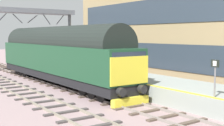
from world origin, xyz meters
The scene contains 8 objects.
ground_plane centered at (0.00, 0.00, 0.00)m, with size 140.00×140.00×0.00m, color gray.
track_main centered at (0.00, 0.00, 0.05)m, with size 2.50×60.00×0.15m.
track_adjacent_west centered at (-3.58, 0.00, 0.06)m, with size 2.50×60.00×0.15m.
station_platform centered at (3.60, 0.00, 0.50)m, with size 4.00×44.00×1.01m.
diesel_locomotive centered at (0.00, 6.55, 2.49)m, with size 2.74×19.43×4.68m.
platform_number_sign centered at (1.88, -7.16, 2.22)m, with size 0.10×0.44×1.81m.
waiting_passenger centered at (2.84, 1.95, 1.99)m, with size 0.42×0.49×1.64m.
overhead_footbridge centered at (0.26, 16.84, 6.21)m, with size 12.88×2.00×6.85m.
Camera 1 is at (-10.56, -16.25, 4.02)m, focal length 49.14 mm.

